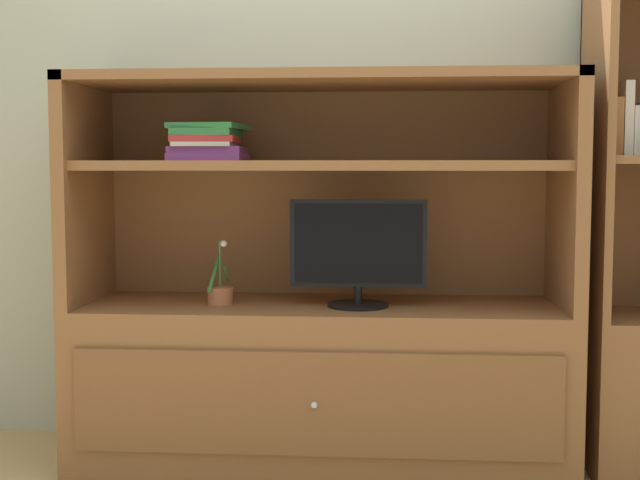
{
  "coord_description": "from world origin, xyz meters",
  "views": [
    {
      "loc": [
        0.25,
        -2.91,
        1.15
      ],
      "look_at": [
        0.0,
        0.35,
        0.87
      ],
      "focal_mm": 49.03,
      "sensor_mm": 36.0,
      "label": 1
    }
  ],
  "objects_px": {
    "media_console": "(321,342)",
    "magazine_stack": "(208,143)",
    "potted_plant": "(220,293)",
    "upright_book_row": "(633,127)",
    "tv_monitor": "(358,251)"
  },
  "relations": [
    {
      "from": "media_console",
      "to": "magazine_stack",
      "type": "xyz_separation_m",
      "value": [
        -0.43,
        -0.0,
        0.76
      ]
    },
    {
      "from": "potted_plant",
      "to": "upright_book_row",
      "type": "xyz_separation_m",
      "value": [
        1.54,
        0.04,
        0.63
      ]
    },
    {
      "from": "media_console",
      "to": "magazine_stack",
      "type": "height_order",
      "value": "media_console"
    },
    {
      "from": "magazine_stack",
      "to": "upright_book_row",
      "type": "relative_size",
      "value": 1.32
    },
    {
      "from": "tv_monitor",
      "to": "upright_book_row",
      "type": "height_order",
      "value": "upright_book_row"
    },
    {
      "from": "media_console",
      "to": "magazine_stack",
      "type": "relative_size",
      "value": 5.28
    },
    {
      "from": "tv_monitor",
      "to": "upright_book_row",
      "type": "xyz_separation_m",
      "value": [
        1.01,
        0.06,
        0.46
      ]
    },
    {
      "from": "media_console",
      "to": "tv_monitor",
      "type": "height_order",
      "value": "media_console"
    },
    {
      "from": "potted_plant",
      "to": "upright_book_row",
      "type": "relative_size",
      "value": 0.91
    },
    {
      "from": "magazine_stack",
      "to": "upright_book_row",
      "type": "xyz_separation_m",
      "value": [
        1.58,
        -0.0,
        0.06
      ]
    },
    {
      "from": "tv_monitor",
      "to": "potted_plant",
      "type": "relative_size",
      "value": 2.09
    },
    {
      "from": "media_console",
      "to": "upright_book_row",
      "type": "distance_m",
      "value": 1.41
    },
    {
      "from": "media_console",
      "to": "tv_monitor",
      "type": "distance_m",
      "value": 0.39
    },
    {
      "from": "magazine_stack",
      "to": "media_console",
      "type": "bearing_deg",
      "value": 0.26
    },
    {
      "from": "magazine_stack",
      "to": "upright_book_row",
      "type": "bearing_deg",
      "value": -0.15
    }
  ]
}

